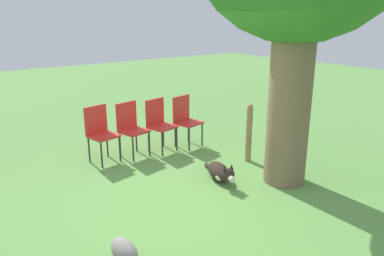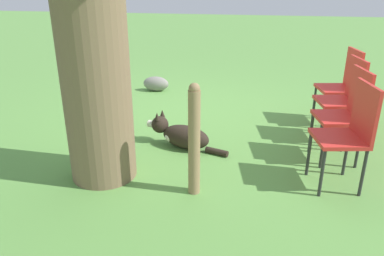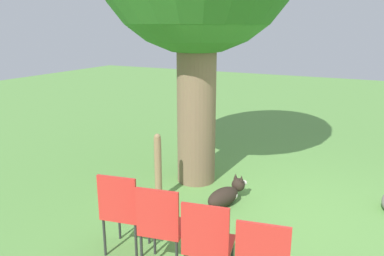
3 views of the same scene
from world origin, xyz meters
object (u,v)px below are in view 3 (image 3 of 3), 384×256
(red_chair_2, at_px, (161,223))
(red_chair_1, at_px, (208,241))
(fence_post, at_px, (158,167))
(red_chair_3, at_px, (122,208))
(dog, at_px, (226,195))

(red_chair_2, bearing_deg, red_chair_1, -109.17)
(fence_post, xyz_separation_m, red_chair_1, (-1.50, -1.47, 0.05))
(red_chair_1, height_order, red_chair_3, same)
(fence_post, relative_size, red_chair_1, 1.05)
(fence_post, distance_m, red_chair_3, 1.39)
(fence_post, relative_size, red_chair_3, 1.05)
(fence_post, distance_m, red_chair_1, 2.10)
(fence_post, distance_m, red_chair_2, 1.69)
(red_chair_3, bearing_deg, red_chair_1, -109.17)
(dog, bearing_deg, red_chair_2, -162.28)
(red_chair_1, bearing_deg, fence_post, 33.69)
(fence_post, bearing_deg, red_chair_1, -135.53)
(red_chair_2, distance_m, red_chair_3, 0.56)
(dog, height_order, red_chair_2, red_chair_2)
(dog, bearing_deg, red_chair_3, 179.38)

